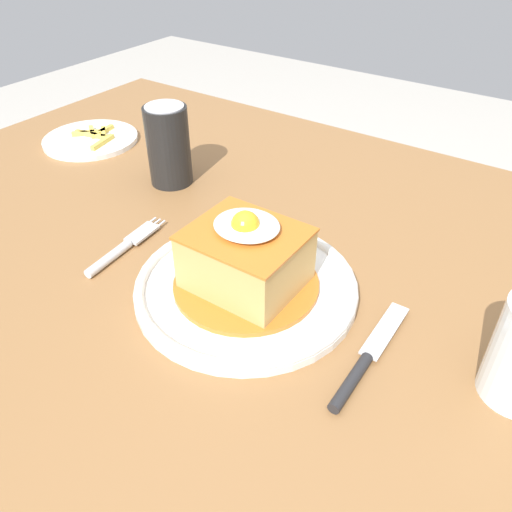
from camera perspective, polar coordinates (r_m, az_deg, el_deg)
dining_table at (r=0.74m, az=0.75°, el=-5.58°), size 1.27×0.82×0.72m
main_plate at (r=0.59m, az=-1.11°, el=-3.38°), size 0.26×0.26×0.02m
sandwich_meal at (r=0.56m, az=-1.15°, el=-0.37°), size 0.17×0.17×0.10m
fork at (r=0.67m, az=-15.09°, el=0.70°), size 0.03×0.14×0.01m
knife at (r=0.52m, az=11.84°, el=-12.06°), size 0.02×0.17×0.01m
soda_can at (r=0.80m, az=-9.86°, el=12.20°), size 0.07×0.07×0.12m
side_plate_fries at (r=1.00m, az=-18.12°, el=12.45°), size 0.17×0.17×0.02m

